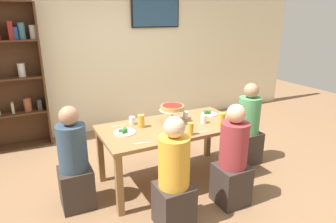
% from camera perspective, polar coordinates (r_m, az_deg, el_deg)
% --- Properties ---
extents(ground_plane, '(12.00, 12.00, 0.00)m').
position_cam_1_polar(ground_plane, '(3.86, 0.69, -13.09)').
color(ground_plane, '#846042').
extents(rear_partition, '(8.00, 0.12, 2.80)m').
position_cam_1_polar(rear_partition, '(5.38, -10.34, 11.46)').
color(rear_partition, beige).
rests_on(rear_partition, ground_plane).
extents(dining_table, '(1.72, 0.87, 0.74)m').
position_cam_1_polar(dining_table, '(3.56, 0.73, -4.10)').
color(dining_table, olive).
rests_on(dining_table, ground_plane).
extents(bookshelf, '(1.10, 0.30, 2.21)m').
position_cam_1_polar(bookshelf, '(5.02, -29.36, 6.28)').
color(bookshelf, '#4C2D19').
rests_on(bookshelf, ground_plane).
extents(television, '(0.92, 0.05, 0.53)m').
position_cam_1_polar(television, '(5.53, -2.43, 18.84)').
color(television, black).
extents(diner_head_east, '(0.34, 0.34, 1.15)m').
position_cam_1_polar(diner_head_east, '(4.24, 15.30, -3.35)').
color(diner_head_east, '#382D28').
rests_on(diner_head_east, ground_plane).
extents(diner_head_west, '(0.34, 0.34, 1.15)m').
position_cam_1_polar(diner_head_west, '(3.30, -17.82, -10.00)').
color(diner_head_west, '#382D28').
rests_on(diner_head_west, ground_plane).
extents(diner_near_left, '(0.34, 0.34, 1.15)m').
position_cam_1_polar(diner_near_left, '(2.88, 1.16, -13.51)').
color(diner_near_left, '#382D28').
rests_on(diner_near_left, ground_plane).
extents(diner_near_right, '(0.34, 0.34, 1.15)m').
position_cam_1_polar(diner_near_right, '(3.28, 12.48, -9.70)').
color(diner_near_right, '#382D28').
rests_on(diner_near_right, ground_plane).
extents(deep_dish_pizza_stand, '(0.32, 0.32, 0.22)m').
position_cam_1_polar(deep_dish_pizza_stand, '(3.58, 0.85, 0.55)').
color(deep_dish_pizza_stand, silver).
rests_on(deep_dish_pizza_stand, dining_table).
extents(salad_plate_near_diner, '(0.21, 0.21, 0.07)m').
position_cam_1_polar(salad_plate_near_diner, '(3.95, 7.91, -0.33)').
color(salad_plate_near_diner, white).
rests_on(salad_plate_near_diner, dining_table).
extents(salad_plate_far_diner, '(0.25, 0.25, 0.07)m').
position_cam_1_polar(salad_plate_far_diner, '(3.34, -8.50, -3.89)').
color(salad_plate_far_diner, white).
rests_on(salad_plate_far_diner, dining_table).
extents(beer_glass_amber_tall, '(0.08, 0.08, 0.16)m').
position_cam_1_polar(beer_glass_amber_tall, '(3.57, 10.47, -1.50)').
color(beer_glass_amber_tall, gold).
rests_on(beer_glass_amber_tall, dining_table).
extents(beer_glass_amber_short, '(0.07, 0.07, 0.14)m').
position_cam_1_polar(beer_glass_amber_short, '(3.25, 4.42, -3.39)').
color(beer_glass_amber_short, gold).
rests_on(beer_glass_amber_short, dining_table).
extents(beer_glass_amber_spare, '(0.08, 0.08, 0.15)m').
position_cam_1_polar(beer_glass_amber_spare, '(3.47, -5.26, -1.89)').
color(beer_glass_amber_spare, gold).
rests_on(beer_glass_amber_spare, dining_table).
extents(water_glass_clear_near, '(0.07, 0.07, 0.10)m').
position_cam_1_polar(water_glass_clear_near, '(3.62, 6.95, -1.48)').
color(water_glass_clear_near, white).
rests_on(water_glass_clear_near, dining_table).
extents(water_glass_clear_far, '(0.07, 0.07, 0.09)m').
position_cam_1_polar(water_glass_clear_far, '(3.76, 3.43, -0.70)').
color(water_glass_clear_far, white).
rests_on(water_glass_clear_far, dining_table).
extents(water_glass_clear_spare, '(0.07, 0.07, 0.10)m').
position_cam_1_polar(water_glass_clear_spare, '(3.59, -7.02, -1.76)').
color(water_glass_clear_spare, white).
rests_on(water_glass_clear_spare, dining_table).
extents(cutlery_fork_near, '(0.18, 0.05, 0.00)m').
position_cam_1_polar(cutlery_fork_near, '(3.06, -5.13, -6.16)').
color(cutlery_fork_near, silver).
rests_on(cutlery_fork_near, dining_table).
extents(cutlery_knife_near, '(0.18, 0.04, 0.00)m').
position_cam_1_polar(cutlery_knife_near, '(3.35, 6.34, -4.02)').
color(cutlery_knife_near, silver).
rests_on(cutlery_knife_near, dining_table).
extents(cutlery_fork_far, '(0.18, 0.06, 0.00)m').
position_cam_1_polar(cutlery_fork_far, '(3.22, -0.67, -4.82)').
color(cutlery_fork_far, silver).
rests_on(cutlery_fork_far, dining_table).
extents(cutlery_knife_far, '(0.18, 0.02, 0.00)m').
position_cam_1_polar(cutlery_knife_far, '(3.57, -9.56, -2.73)').
color(cutlery_knife_far, silver).
rests_on(cutlery_knife_far, dining_table).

